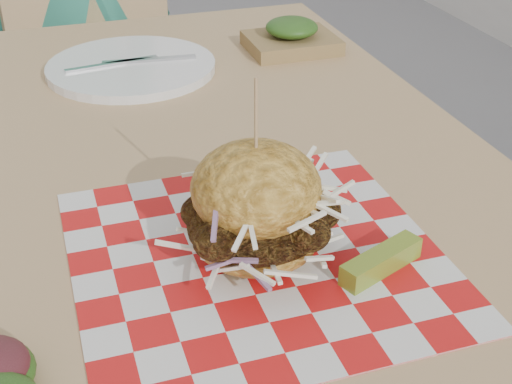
# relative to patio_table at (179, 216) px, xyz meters

# --- Properties ---
(patio_table) EXTENTS (0.80, 1.20, 0.75)m
(patio_table) POSITION_rel_patio_table_xyz_m (0.00, 0.00, 0.00)
(patio_table) COLOR tan
(patio_table) RESTS_ON ground
(patio_chair) EXTENTS (0.49, 0.49, 0.95)m
(patio_chair) POSITION_rel_patio_table_xyz_m (-0.02, 0.97, -0.12)
(patio_chair) COLOR tan
(patio_chair) RESTS_ON ground
(paper_liner) EXTENTS (0.36, 0.36, 0.00)m
(paper_liner) POSITION_rel_patio_table_xyz_m (0.03, -0.22, 0.08)
(paper_liner) COLOR red
(paper_liner) RESTS_ON patio_table
(sandwich) EXTENTS (0.17, 0.17, 0.19)m
(sandwich) POSITION_rel_patio_table_xyz_m (0.03, -0.22, 0.13)
(sandwich) COLOR gold
(sandwich) RESTS_ON paper_liner
(pickle_spear) EXTENTS (0.10, 0.06, 0.02)m
(pickle_spear) POSITION_rel_patio_table_xyz_m (0.14, -0.28, 0.09)
(pickle_spear) COLOR olive
(pickle_spear) RESTS_ON paper_liner
(place_setting) EXTENTS (0.27, 0.27, 0.02)m
(place_setting) POSITION_rel_patio_table_xyz_m (0.00, 0.32, 0.09)
(place_setting) COLOR white
(place_setting) RESTS_ON patio_table
(kraft_tray) EXTENTS (0.15, 0.12, 0.06)m
(kraft_tray) POSITION_rel_patio_table_xyz_m (0.28, 0.34, 0.10)
(kraft_tray) COLOR olive
(kraft_tray) RESTS_ON patio_table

